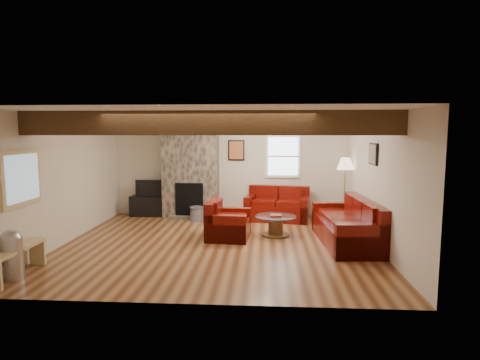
% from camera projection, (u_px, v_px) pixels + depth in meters
% --- Properties ---
extents(room, '(8.00, 8.00, 8.00)m').
position_uv_depth(room, '(218.00, 180.00, 7.66)').
color(room, '#5A3017').
rests_on(room, ground).
extents(floor, '(6.00, 6.00, 0.00)m').
position_uv_depth(floor, '(219.00, 244.00, 7.81)').
color(floor, '#5A3017').
rests_on(floor, ground).
extents(oak_beam, '(6.00, 0.36, 0.38)m').
position_uv_depth(oak_beam, '(209.00, 123.00, 6.29)').
color(oak_beam, black).
rests_on(oak_beam, room).
extents(chimney_breast, '(1.40, 0.67, 2.50)m').
position_uv_depth(chimney_breast, '(191.00, 169.00, 10.19)').
color(chimney_breast, '#343028').
rests_on(chimney_breast, floor).
extents(back_window, '(0.90, 0.08, 1.10)m').
position_uv_depth(back_window, '(283.00, 156.00, 10.23)').
color(back_window, white).
rests_on(back_window, room).
extents(hatch_window, '(0.08, 1.00, 0.90)m').
position_uv_depth(hatch_window, '(21.00, 178.00, 6.33)').
color(hatch_window, tan).
rests_on(hatch_window, room).
extents(ceiling_dome, '(0.40, 0.40, 0.18)m').
position_uv_depth(ceiling_dome, '(266.00, 119.00, 8.35)').
color(ceiling_dome, white).
rests_on(ceiling_dome, room).
extents(artwork_back, '(0.42, 0.06, 0.52)m').
position_uv_depth(artwork_back, '(236.00, 150.00, 10.28)').
color(artwork_back, black).
rests_on(artwork_back, room).
extents(artwork_right, '(0.06, 0.55, 0.42)m').
position_uv_depth(artwork_right, '(373.00, 154.00, 7.71)').
color(artwork_right, black).
rests_on(artwork_right, room).
extents(sofa_three, '(1.08, 2.29, 0.86)m').
position_uv_depth(sofa_three, '(346.00, 222.00, 7.80)').
color(sofa_three, '#4C0B05').
rests_on(sofa_three, floor).
extents(loveseat, '(1.66, 1.12, 0.82)m').
position_uv_depth(loveseat, '(277.00, 204.00, 9.90)').
color(loveseat, '#4C0B05').
rests_on(loveseat, floor).
extents(armchair_red, '(0.90, 1.01, 0.77)m').
position_uv_depth(armchair_red, '(229.00, 220.00, 8.20)').
color(armchair_red, '#4C0B05').
rests_on(armchair_red, floor).
extents(coffee_table, '(0.86, 0.86, 0.45)m').
position_uv_depth(coffee_table, '(276.00, 226.00, 8.40)').
color(coffee_table, '#472C17').
rests_on(coffee_table, floor).
extents(tv_cabinet, '(1.04, 0.42, 0.52)m').
position_uv_depth(tv_cabinet, '(151.00, 206.00, 10.41)').
color(tv_cabinet, black).
rests_on(tv_cabinet, floor).
extents(television, '(0.74, 0.10, 0.43)m').
position_uv_depth(television, '(151.00, 188.00, 10.36)').
color(television, black).
rests_on(television, tv_cabinet).
extents(floor_lamp, '(0.40, 0.40, 1.56)m').
position_uv_depth(floor_lamp, '(345.00, 167.00, 9.52)').
color(floor_lamp, tan).
rests_on(floor_lamp, floor).
extents(pine_bench, '(0.28, 1.19, 0.45)m').
position_uv_depth(pine_bench, '(17.00, 262.00, 6.03)').
color(pine_bench, tan).
rests_on(pine_bench, floor).
extents(pedal_bin, '(0.34, 0.34, 0.75)m').
position_uv_depth(pedal_bin, '(12.00, 255.00, 5.90)').
color(pedal_bin, '#ABABB0').
rests_on(pedal_bin, floor).
extents(coal_bucket, '(0.38, 0.38, 0.35)m').
position_uv_depth(coal_bucket, '(197.00, 213.00, 9.85)').
color(coal_bucket, slate).
rests_on(coal_bucket, floor).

